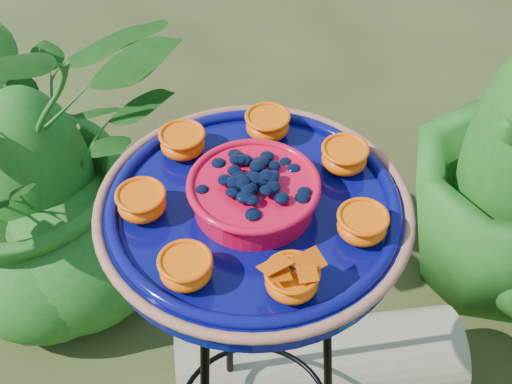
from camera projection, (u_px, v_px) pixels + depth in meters
tripod_stand at (254, 351)px, 1.18m from camera, size 0.35×0.35×0.79m
feeder_dish at (254, 207)px, 0.93m from camera, size 0.48×0.48×0.09m
driftwood_log at (318, 366)px, 1.58m from camera, size 0.62×0.21×0.21m
shrub_back_left at (25, 145)px, 1.64m from camera, size 0.90×0.83×0.82m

